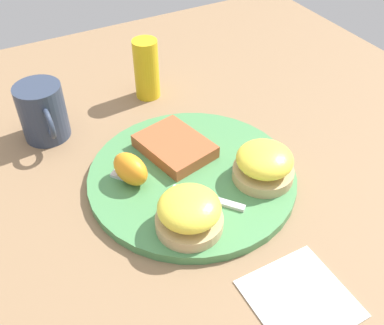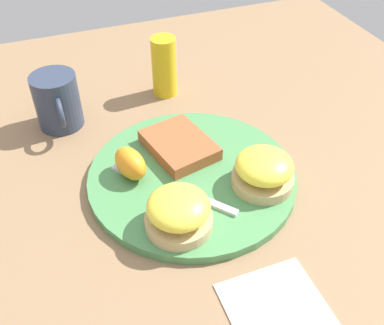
{
  "view_description": "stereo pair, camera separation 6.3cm",
  "coord_description": "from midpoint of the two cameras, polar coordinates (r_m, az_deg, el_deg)",
  "views": [
    {
      "loc": [
        0.42,
        -0.23,
        0.45
      ],
      "look_at": [
        0.0,
        0.0,
        0.03
      ],
      "focal_mm": 42.0,
      "sensor_mm": 36.0,
      "label": 1
    },
    {
      "loc": [
        0.45,
        -0.17,
        0.45
      ],
      "look_at": [
        0.0,
        0.0,
        0.03
      ],
      "focal_mm": 42.0,
      "sensor_mm": 36.0,
      "label": 2
    }
  ],
  "objects": [
    {
      "name": "plate",
      "position": [
        0.65,
        -2.78,
        -1.9
      ],
      "size": [
        0.3,
        0.3,
        0.01
      ],
      "primitive_type": "cylinder",
      "color": "#47844C",
      "rests_on": "ground_plane"
    },
    {
      "name": "ground_plane",
      "position": [
        0.66,
        -2.76,
        -2.34
      ],
      "size": [
        1.1,
        1.1,
        0.0
      ],
      "primitive_type": "plane",
      "color": "#846647"
    },
    {
      "name": "orange_wedge",
      "position": [
        0.63,
        -10.69,
        -0.94
      ],
      "size": [
        0.07,
        0.05,
        0.04
      ],
      "primitive_type": "ellipsoid",
      "rotation": [
        0.0,
        0.0,
        3.44
      ],
      "color": "orange",
      "rests_on": "plate"
    },
    {
      "name": "sandwich_benedict_right",
      "position": [
        0.63,
        6.3,
        -0.33
      ],
      "size": [
        0.09,
        0.09,
        0.05
      ],
      "color": "tan",
      "rests_on": "plate"
    },
    {
      "name": "condiment_bottle",
      "position": [
        0.81,
        -8.08,
        11.59
      ],
      "size": [
        0.04,
        0.04,
        0.11
      ],
      "primitive_type": "cylinder",
      "color": "gold",
      "rests_on": "ground_plane"
    },
    {
      "name": "sandwich_benedict_left",
      "position": [
        0.56,
        -3.62,
        -6.56
      ],
      "size": [
        0.09,
        0.09,
        0.05
      ],
      "color": "tan",
      "rests_on": "plate"
    },
    {
      "name": "hashbrown_patty",
      "position": [
        0.68,
        -4.98,
        1.92
      ],
      "size": [
        0.13,
        0.11,
        0.02
      ],
      "primitive_type": "cube",
      "rotation": [
        0.0,
        0.0,
        0.22
      ],
      "color": "#9C502D",
      "rests_on": "plate"
    },
    {
      "name": "cup",
      "position": [
        0.76,
        -20.74,
        5.91
      ],
      "size": [
        0.1,
        0.07,
        0.09
      ],
      "color": "#2D384C",
      "rests_on": "ground_plane"
    },
    {
      "name": "fork",
      "position": [
        0.63,
        -6.04,
        -3.15
      ],
      "size": [
        0.16,
        0.14,
        0.0
      ],
      "color": "silver",
      "rests_on": "plate"
    },
    {
      "name": "napkin",
      "position": [
        0.54,
        10.17,
        -16.78
      ],
      "size": [
        0.11,
        0.11,
        0.0
      ],
      "primitive_type": "cube",
      "rotation": [
        0.0,
        0.0,
        -0.0
      ],
      "color": "white",
      "rests_on": "ground_plane"
    }
  ]
}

